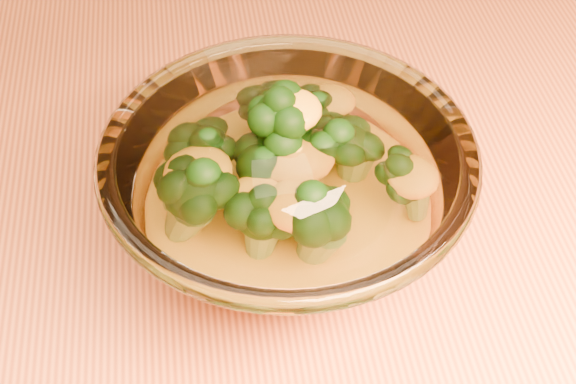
# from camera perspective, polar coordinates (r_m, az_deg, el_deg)

# --- Properties ---
(table) EXTENTS (1.20, 0.80, 0.75)m
(table) POSITION_cam_1_polar(r_m,az_deg,el_deg) (0.66, 9.68, -9.50)
(table) COLOR #C46C3B
(table) RESTS_ON ground
(glass_bowl) EXTENTS (0.24, 0.24, 0.11)m
(glass_bowl) POSITION_cam_1_polar(r_m,az_deg,el_deg) (0.53, 0.00, -0.39)
(glass_bowl) COLOR white
(glass_bowl) RESTS_ON table
(cheese_sauce) EXTENTS (0.14, 0.14, 0.04)m
(cheese_sauce) POSITION_cam_1_polar(r_m,az_deg,el_deg) (0.55, 0.00, -1.99)
(cheese_sauce) COLOR orange
(cheese_sauce) RESTS_ON glass_bowl
(broccoli_heap) EXTENTS (0.18, 0.15, 0.09)m
(broccoli_heap) POSITION_cam_1_polar(r_m,az_deg,el_deg) (0.52, -0.71, 1.53)
(broccoli_heap) COLOR black
(broccoli_heap) RESTS_ON cheese_sauce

